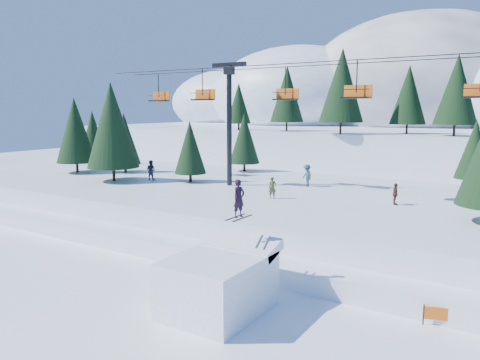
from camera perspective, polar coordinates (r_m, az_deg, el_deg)
The scene contains 10 objects.
ground at distance 21.78m, azimuth -7.93°, elevation -15.81°, with size 160.00×160.00×0.00m, color white.
mid_shelf at distance 36.33m, azimuth 10.67°, elevation -3.79°, with size 70.00×22.00×2.50m, color white.
berm at distance 27.75m, azimuth 2.88°, elevation -9.06°, with size 70.00×6.00×1.10m, color white.
mountain_ridge at distance 90.19m, azimuth 20.98°, elevation 8.53°, with size 119.00×61.61×26.46m.
jump_kicker at distance 21.37m, azimuth -2.51°, elevation -12.21°, with size 3.74×5.09×5.80m.
chairlift at distance 35.11m, azimuth 12.96°, elevation 8.99°, with size 46.00×3.21×10.28m.
conifer_stand at distance 35.17m, azimuth 17.18°, elevation 4.94°, with size 63.34×16.87×10.15m.
distant_skiers at distance 37.24m, azimuth 8.44°, elevation -0.06°, with size 33.32×7.29×1.88m.
banner_near at distance 23.11m, azimuth 12.89°, elevation -13.02°, with size 2.86×0.10×0.90m.
banner_far at distance 22.01m, azimuth 25.22°, elevation -14.80°, with size 2.73×0.91×0.90m.
Camera 1 is at (12.91, -15.06, 9.00)m, focal length 35.00 mm.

